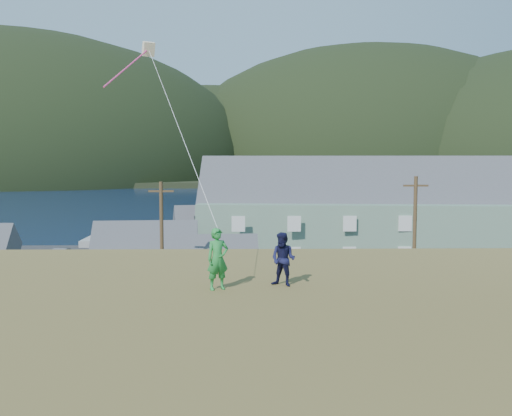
% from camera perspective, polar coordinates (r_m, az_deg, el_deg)
% --- Properties ---
extents(ground, '(900.00, 900.00, 0.00)m').
position_cam_1_polar(ground, '(36.27, -2.52, -12.26)').
color(ground, '#0A1638').
rests_on(ground, ground).
extents(grass_strip, '(110.00, 8.00, 0.10)m').
position_cam_1_polar(grass_strip, '(34.35, -2.60, -13.17)').
color(grass_strip, '#4C3D19').
rests_on(grass_strip, ground).
extents(waterfront_lot, '(72.00, 36.00, 0.12)m').
position_cam_1_polar(waterfront_lot, '(52.73, -2.05, -6.72)').
color(waterfront_lot, '#28282B').
rests_on(waterfront_lot, ground).
extents(wharf, '(26.00, 14.00, 0.90)m').
position_cam_1_polar(wharf, '(75.65, -6.32, -2.88)').
color(wharf, gray).
rests_on(wharf, ground).
extents(far_shore, '(900.00, 320.00, 2.00)m').
position_cam_1_polar(far_shore, '(364.76, -1.23, 3.44)').
color(far_shore, black).
rests_on(far_shore, ground).
extents(far_hills, '(760.00, 265.00, 143.00)m').
position_cam_1_polar(far_hills, '(316.04, 5.23, 3.36)').
color(far_hills, black).
rests_on(far_hills, ground).
extents(lodge, '(38.45, 13.49, 13.27)m').
position_cam_1_polar(lodge, '(58.07, 13.25, -0.74)').
color(lodge, slate).
rests_on(lodge, waterfront_lot).
extents(shed_palegreen_near, '(9.30, 6.21, 6.47)m').
position_cam_1_polar(shed_palegreen_near, '(49.72, -11.01, -4.72)').
color(shed_palegreen_near, gray).
rests_on(shed_palegreen_near, waterfront_lot).
extents(shed_white, '(8.19, 5.73, 6.28)m').
position_cam_1_polar(shed_white, '(41.32, -5.24, -6.67)').
color(shed_white, silver).
rests_on(shed_white, waterfront_lot).
extents(shed_palegreen_far, '(11.86, 8.31, 7.27)m').
position_cam_1_polar(shed_palegreen_far, '(58.39, -2.79, -2.87)').
color(shed_palegreen_far, gray).
rests_on(shed_palegreen_far, waterfront_lot).
extents(utility_poles, '(27.92, 0.24, 9.50)m').
position_cam_1_polar(utility_poles, '(36.79, -6.45, -4.49)').
color(utility_poles, '#47331E').
rests_on(utility_poles, waterfront_lot).
extents(parked_cars, '(22.87, 13.48, 1.57)m').
position_cam_1_polar(parked_cars, '(57.58, -11.92, -5.04)').
color(parked_cars, black).
rests_on(parked_cars, waterfront_lot).
extents(kite_flyer_green, '(0.72, 0.61, 1.67)m').
position_cam_1_polar(kite_flyer_green, '(15.47, -3.85, -5.11)').
color(kite_flyer_green, '#258839').
rests_on(kite_flyer_green, hillside).
extents(kite_flyer_navy, '(0.91, 0.84, 1.50)m').
position_cam_1_polar(kite_flyer_navy, '(15.89, 2.74, -5.15)').
color(kite_flyer_navy, '#15163A').
rests_on(kite_flyer_navy, hillside).
extents(kite_rig, '(2.18, 4.27, 10.54)m').
position_cam_1_polar(kite_rig, '(23.50, -10.93, 14.89)').
color(kite_rig, '#FAE3BE').
rests_on(kite_rig, ground).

